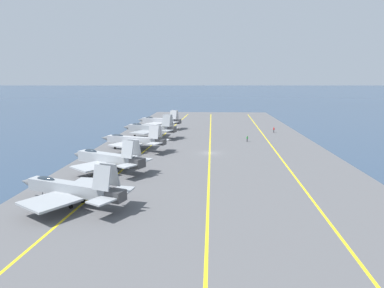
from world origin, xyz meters
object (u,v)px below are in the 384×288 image
at_px(parked_jet_second, 107,159).
at_px(crew_green_vest, 247,138).
at_px(parked_jet_fifth, 160,121).
at_px(parked_jet_nearest, 71,189).
at_px(parked_jet_fourth, 150,128).
at_px(parked_jet_third, 134,140).
at_px(crew_red_vest, 274,129).

distance_m(parked_jet_second, crew_green_vest, 42.62).
relative_size(parked_jet_second, parked_jet_fifth, 1.03).
xyz_separation_m(parked_jet_nearest, parked_jet_fourth, (53.50, -0.83, 0.49)).
bearing_deg(parked_jet_fourth, crew_green_vest, -99.82).
bearing_deg(crew_green_vest, parked_jet_nearest, 150.15).
height_order(parked_jet_third, parked_jet_fifth, parked_jet_fifth).
distance_m(parked_jet_third, parked_jet_fifth, 37.14).
height_order(parked_jet_fourth, parked_jet_fifth, parked_jet_fourth).
relative_size(parked_jet_third, crew_green_vest, 10.32).
xyz_separation_m(parked_jet_third, parked_jet_fourth, (18.30, -0.45, 0.16)).
bearing_deg(parked_jet_fourth, parked_jet_fifth, -0.10).
relative_size(parked_jet_fourth, crew_green_vest, 10.04).
xyz_separation_m(parked_jet_third, parked_jet_fifth, (37.14, -0.49, 0.08)).
height_order(parked_jet_nearest, parked_jet_fourth, parked_jet_fourth).
height_order(parked_jet_second, parked_jet_fourth, parked_jet_fourth).
bearing_deg(crew_red_vest, parked_jet_third, 128.68).
relative_size(parked_jet_nearest, crew_green_vest, 10.38).
height_order(parked_jet_second, parked_jet_fifth, parked_jet_fifth).
xyz_separation_m(parked_jet_nearest, parked_jet_third, (35.21, -0.37, 0.32)).
xyz_separation_m(parked_jet_nearest, crew_green_vest, (48.80, -28.00, -1.33)).
relative_size(parked_jet_nearest, parked_jet_fourth, 1.03).
distance_m(parked_jet_nearest, parked_jet_third, 35.21).
distance_m(parked_jet_third, crew_green_vest, 30.84).
height_order(parked_jet_second, parked_jet_third, parked_jet_third).
height_order(parked_jet_nearest, crew_red_vest, parked_jet_nearest).
relative_size(parked_jet_third, parked_jet_fifth, 1.07).
xyz_separation_m(parked_jet_nearest, parked_jet_second, (17.05, 0.39, 0.09)).
bearing_deg(parked_jet_fourth, parked_jet_third, 178.58).
distance_m(parked_jet_fourth, crew_red_vest, 38.98).
bearing_deg(parked_jet_nearest, crew_green_vest, -29.85).
bearing_deg(parked_jet_fifth, parked_jet_third, 179.25).
relative_size(parked_jet_fifth, crew_red_vest, 8.74).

